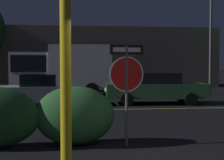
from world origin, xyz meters
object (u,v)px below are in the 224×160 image
(stop_sign, at_px, (127,75))
(delivery_truck, at_px, (62,68))
(yellow_pole_left, at_px, (66,95))
(passing_car_3, at_px, (156,88))
(street_lamp, at_px, (211,10))
(hedge_bush_2, at_px, (75,116))
(passing_car_2, at_px, (37,90))

(stop_sign, distance_m, delivery_truck, 12.96)
(yellow_pole_left, xyz_separation_m, passing_car_3, (3.92, 10.25, -0.66))
(street_lamp, bearing_deg, hedge_bush_2, -125.28)
(passing_car_3, bearing_deg, yellow_pole_left, 162.51)
(street_lamp, bearing_deg, passing_car_3, -136.76)
(stop_sign, relative_size, passing_car_2, 0.57)
(hedge_bush_2, xyz_separation_m, delivery_truck, (-0.99, 12.57, 1.01))
(yellow_pole_left, distance_m, street_lamp, 17.35)
(stop_sign, xyz_separation_m, hedge_bush_2, (-1.17, 0.21, -0.94))
(yellow_pole_left, height_order, passing_car_2, yellow_pole_left)
(passing_car_3, bearing_deg, passing_car_2, 94.97)
(passing_car_2, distance_m, street_lamp, 12.15)
(hedge_bush_2, bearing_deg, stop_sign, -10.22)
(yellow_pole_left, relative_size, passing_car_3, 0.57)
(yellow_pole_left, xyz_separation_m, delivery_truck, (-0.90, 15.22, 0.28))
(passing_car_2, height_order, delivery_truck, delivery_truck)
(stop_sign, distance_m, hedge_bush_2, 1.52)
(passing_car_2, xyz_separation_m, delivery_truck, (0.85, 5.12, 0.98))
(stop_sign, height_order, yellow_pole_left, yellow_pole_left)
(yellow_pole_left, bearing_deg, street_lamp, 59.68)
(yellow_pole_left, distance_m, passing_car_3, 11.00)
(hedge_bush_2, height_order, delivery_truck, delivery_truck)
(stop_sign, bearing_deg, delivery_truck, 91.40)
(yellow_pole_left, xyz_separation_m, hedge_bush_2, (0.09, 2.66, -0.73))
(stop_sign, relative_size, hedge_bush_2, 1.26)
(passing_car_3, bearing_deg, street_lamp, -43.29)
(delivery_truck, bearing_deg, passing_car_2, 173.15)
(hedge_bush_2, xyz_separation_m, passing_car_3, (3.83, 7.60, 0.07))
(passing_car_2, xyz_separation_m, passing_car_3, (5.68, 0.15, 0.03))
(stop_sign, relative_size, delivery_truck, 0.37)
(stop_sign, xyz_separation_m, passing_car_2, (-3.02, 7.66, -0.91))
(hedge_bush_2, bearing_deg, street_lamp, 54.72)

